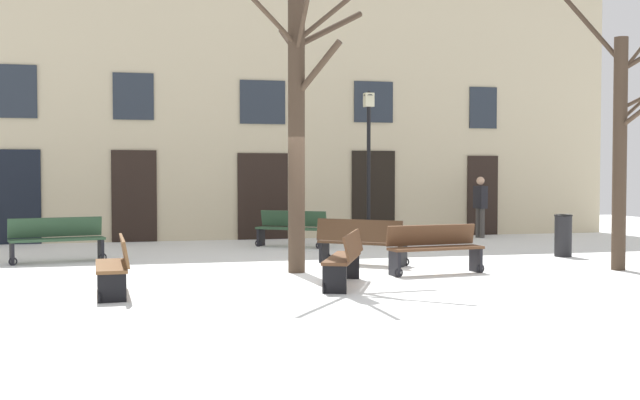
{
  "coord_description": "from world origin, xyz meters",
  "views": [
    {
      "loc": [
        -3.59,
        -13.58,
        1.87
      ],
      "look_at": [
        0.0,
        1.57,
        1.3
      ],
      "focal_mm": 44.37,
      "sensor_mm": 36.0,
      "label": 1
    }
  ],
  "objects_px": {
    "bench_back_to_back_right": "(361,241)",
    "streetlamp": "(369,150)",
    "tree_near_facade": "(299,112)",
    "bench_back_to_back_left": "(435,248)",
    "litter_bin": "(563,235)",
    "bench_near_center_tree": "(291,228)",
    "bench_facing_shops": "(115,265)",
    "bench_by_litter_bin": "(57,239)",
    "bench_near_lamp": "(345,257)",
    "tree_foreground": "(621,141)",
    "person_crossing_plaza": "(480,204)"
  },
  "relations": [
    {
      "from": "bench_back_to_back_right",
      "to": "streetlamp",
      "type": "bearing_deg",
      "value": -68.33
    },
    {
      "from": "tree_near_facade",
      "to": "bench_back_to_back_left",
      "type": "xyz_separation_m",
      "value": [
        2.38,
        -0.74,
        -2.48
      ]
    },
    {
      "from": "litter_bin",
      "to": "tree_near_facade",
      "type": "bearing_deg",
      "value": -167.89
    },
    {
      "from": "streetlamp",
      "to": "bench_near_center_tree",
      "type": "distance_m",
      "value": 3.01
    },
    {
      "from": "tree_near_facade",
      "to": "bench_near_center_tree",
      "type": "relative_size",
      "value": 3.21
    },
    {
      "from": "bench_facing_shops",
      "to": "bench_by_litter_bin",
      "type": "bearing_deg",
      "value": -167.57
    },
    {
      "from": "litter_bin",
      "to": "bench_near_lamp",
      "type": "xyz_separation_m",
      "value": [
        -5.8,
        -3.18,
        0.0
      ]
    },
    {
      "from": "bench_by_litter_bin",
      "to": "bench_near_center_tree",
      "type": "height_order",
      "value": "bench_by_litter_bin"
    },
    {
      "from": "streetlamp",
      "to": "bench_by_litter_bin",
      "type": "relative_size",
      "value": 2.03
    },
    {
      "from": "bench_near_center_tree",
      "to": "bench_back_to_back_right",
      "type": "xyz_separation_m",
      "value": [
        0.64,
        -3.95,
        0.0
      ]
    },
    {
      "from": "tree_near_facade",
      "to": "bench_near_lamp",
      "type": "bearing_deg",
      "value": -78.11
    },
    {
      "from": "tree_foreground",
      "to": "bench_by_litter_bin",
      "type": "height_order",
      "value": "tree_foreground"
    },
    {
      "from": "bench_near_lamp",
      "to": "person_crossing_plaza",
      "type": "bearing_deg",
      "value": 165.73
    },
    {
      "from": "tree_near_facade",
      "to": "litter_bin",
      "type": "distance_m",
      "value": 6.81
    },
    {
      "from": "tree_near_facade",
      "to": "bench_near_center_tree",
      "type": "distance_m",
      "value": 5.52
    },
    {
      "from": "streetlamp",
      "to": "person_crossing_plaza",
      "type": "xyz_separation_m",
      "value": [
        3.5,
        0.74,
        -1.47
      ]
    },
    {
      "from": "bench_facing_shops",
      "to": "person_crossing_plaza",
      "type": "relative_size",
      "value": 1.01
    },
    {
      "from": "tree_near_facade",
      "to": "bench_near_lamp",
      "type": "distance_m",
      "value": 3.13
    },
    {
      "from": "streetlamp",
      "to": "litter_bin",
      "type": "distance_m",
      "value": 5.62
    },
    {
      "from": "person_crossing_plaza",
      "to": "tree_foreground",
      "type": "bearing_deg",
      "value": -17.96
    },
    {
      "from": "litter_bin",
      "to": "bench_back_to_back_left",
      "type": "distance_m",
      "value": 4.34
    },
    {
      "from": "bench_back_to_back_right",
      "to": "person_crossing_plaza",
      "type": "distance_m",
      "value": 7.38
    },
    {
      "from": "bench_back_to_back_right",
      "to": "bench_facing_shops",
      "type": "bearing_deg",
      "value": 70.77
    },
    {
      "from": "bench_back_to_back_right",
      "to": "tree_near_facade",
      "type": "bearing_deg",
      "value": 71.9
    },
    {
      "from": "tree_foreground",
      "to": "tree_near_facade",
      "type": "height_order",
      "value": "tree_near_facade"
    },
    {
      "from": "bench_by_litter_bin",
      "to": "bench_facing_shops",
      "type": "distance_m",
      "value": 4.83
    },
    {
      "from": "bench_near_lamp",
      "to": "bench_facing_shops",
      "type": "xyz_separation_m",
      "value": [
        -3.64,
        -0.03,
        -0.02
      ]
    },
    {
      "from": "tree_near_facade",
      "to": "bench_facing_shops",
      "type": "relative_size",
      "value": 3.15
    },
    {
      "from": "litter_bin",
      "to": "bench_near_lamp",
      "type": "bearing_deg",
      "value": -151.28
    },
    {
      "from": "tree_near_facade",
      "to": "bench_back_to_back_right",
      "type": "bearing_deg",
      "value": 31.7
    },
    {
      "from": "bench_back_to_back_left",
      "to": "bench_near_lamp",
      "type": "xyz_separation_m",
      "value": [
        -1.99,
        -1.11,
        -0.01
      ]
    },
    {
      "from": "tree_near_facade",
      "to": "person_crossing_plaza",
      "type": "xyz_separation_m",
      "value": [
        6.51,
        6.27,
        -2.0
      ]
    },
    {
      "from": "litter_bin",
      "to": "bench_by_litter_bin",
      "type": "xyz_separation_m",
      "value": [
        -10.7,
        1.46,
        0.01
      ]
    },
    {
      "from": "person_crossing_plaza",
      "to": "bench_back_to_back_right",
      "type": "bearing_deg",
      "value": -57.1
    },
    {
      "from": "bench_by_litter_bin",
      "to": "bench_back_to_back_right",
      "type": "relative_size",
      "value": 1.16
    },
    {
      "from": "litter_bin",
      "to": "bench_facing_shops",
      "type": "distance_m",
      "value": 9.97
    },
    {
      "from": "tree_near_facade",
      "to": "bench_by_litter_bin",
      "type": "height_order",
      "value": "tree_near_facade"
    },
    {
      "from": "bench_near_center_tree",
      "to": "bench_back_to_back_right",
      "type": "height_order",
      "value": "bench_back_to_back_right"
    },
    {
      "from": "tree_near_facade",
      "to": "bench_near_lamp",
      "type": "xyz_separation_m",
      "value": [
        0.39,
        -1.85,
        -2.49
      ]
    },
    {
      "from": "tree_foreground",
      "to": "bench_back_to_back_right",
      "type": "height_order",
      "value": "tree_foreground"
    },
    {
      "from": "tree_foreground",
      "to": "bench_by_litter_bin",
      "type": "relative_size",
      "value": 2.73
    },
    {
      "from": "bench_back_to_back_right",
      "to": "bench_near_lamp",
      "type": "bearing_deg",
      "value": 108.91
    },
    {
      "from": "bench_near_center_tree",
      "to": "tree_near_facade",
      "type": "bearing_deg",
      "value": -65.49
    },
    {
      "from": "bench_back_to_back_left",
      "to": "streetlamp",
      "type": "bearing_deg",
      "value": 76.35
    },
    {
      "from": "tree_near_facade",
      "to": "streetlamp",
      "type": "distance_m",
      "value": 6.32
    },
    {
      "from": "tree_near_facade",
      "to": "litter_bin",
      "type": "relative_size",
      "value": 5.9
    },
    {
      "from": "tree_near_facade",
      "to": "bench_facing_shops",
      "type": "xyz_separation_m",
      "value": [
        -3.25,
        -1.88,
        -2.51
      ]
    },
    {
      "from": "bench_near_center_tree",
      "to": "bench_facing_shops",
      "type": "xyz_separation_m",
      "value": [
        -4.08,
        -6.74,
        -0.02
      ]
    },
    {
      "from": "tree_near_facade",
      "to": "bench_near_lamp",
      "type": "height_order",
      "value": "tree_near_facade"
    },
    {
      "from": "bench_by_litter_bin",
      "to": "bench_back_to_back_right",
      "type": "height_order",
      "value": "same"
    }
  ]
}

